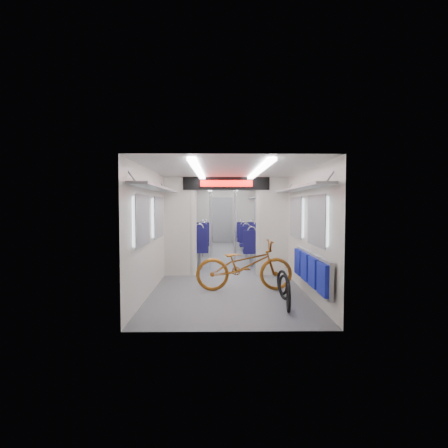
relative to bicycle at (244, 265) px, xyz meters
name	(u,v)px	position (x,y,z in m)	size (l,w,h in m)	color
carriage	(225,210)	(-0.31, 3.37, 1.01)	(12.00, 12.02, 2.31)	#515456
bicycle	(244,265)	(0.00, 0.00, 0.00)	(0.65, 1.86, 0.98)	#955315
flip_bench	(311,269)	(1.04, -1.01, 0.09)	(0.12, 2.14, 0.55)	gray
bike_hoop_a	(289,300)	(0.58, -1.51, -0.29)	(0.45, 0.45, 0.05)	black
bike_hoop_b	(284,289)	(0.65, -0.74, -0.29)	(0.44, 0.44, 0.05)	black
bike_hoop_c	(282,284)	(0.68, -0.37, -0.29)	(0.46, 0.46, 0.05)	black
seat_bay_near_left	(193,241)	(-1.25, 4.01, 0.08)	(0.95, 2.25, 1.15)	#110E3F
seat_bay_near_right	(257,243)	(0.62, 3.72, 0.05)	(0.90, 2.04, 1.09)	#110E3F
seat_bay_far_left	(199,235)	(-1.25, 6.94, 0.04)	(0.89, 1.96, 1.06)	#110E3F
seat_bay_far_right	(248,235)	(0.62, 6.91, 0.05)	(0.90, 2.01, 1.08)	#110E3F
stanchion_near_left	(210,225)	(-0.72, 2.47, 0.66)	(0.04, 0.04, 2.30)	silver
stanchion_near_right	(235,225)	(-0.09, 2.11, 0.66)	(0.04, 0.04, 2.30)	silver
stanchion_far_left	(212,220)	(-0.72, 5.47, 0.66)	(0.04, 0.04, 2.30)	silver
stanchion_far_right	(236,220)	(0.09, 5.30, 0.66)	(0.05, 0.05, 2.30)	silver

